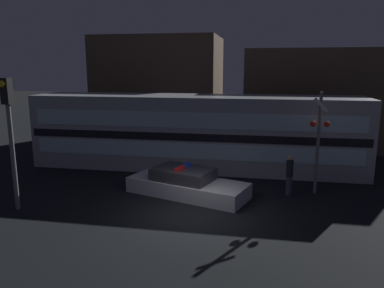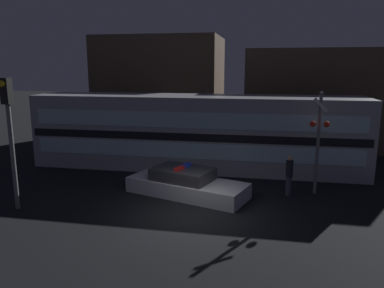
% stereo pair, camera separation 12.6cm
% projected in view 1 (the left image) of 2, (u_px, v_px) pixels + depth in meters
% --- Properties ---
extents(ground_plane, '(120.00, 120.00, 0.00)m').
position_uv_depth(ground_plane, '(192.00, 217.00, 12.96)').
color(ground_plane, black).
extents(train, '(16.47, 3.06, 3.68)m').
position_uv_depth(train, '(195.00, 132.00, 19.01)').
color(train, '#999EA5').
rests_on(train, ground_plane).
extents(police_car, '(5.17, 3.23, 1.21)m').
position_uv_depth(police_car, '(186.00, 184.00, 15.09)').
color(police_car, silver).
rests_on(police_car, ground_plane).
extents(pedestrian, '(0.28, 0.28, 1.65)m').
position_uv_depth(pedestrian, '(289.00, 175.00, 14.96)').
color(pedestrian, '#3F384C').
rests_on(pedestrian, ground_plane).
extents(crossing_signal_near, '(0.76, 0.32, 4.13)m').
position_uv_depth(crossing_signal_near, '(319.00, 138.00, 14.87)').
color(crossing_signal_near, slate).
rests_on(crossing_signal_near, ground_plane).
extents(traffic_light_corner, '(0.30, 0.46, 4.73)m').
position_uv_depth(traffic_light_corner, '(10.00, 125.00, 13.00)').
color(traffic_light_corner, slate).
rests_on(traffic_light_corner, ground_plane).
extents(building_left, '(8.74, 6.09, 7.21)m').
position_uv_depth(building_left, '(160.00, 87.00, 27.99)').
color(building_left, brown).
rests_on(building_left, ground_plane).
extents(building_center, '(10.35, 4.71, 6.16)m').
position_uv_depth(building_center, '(327.00, 99.00, 23.84)').
color(building_center, brown).
rests_on(building_center, ground_plane).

